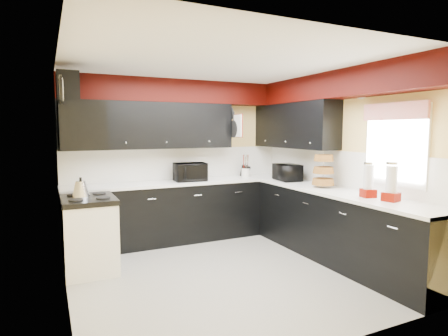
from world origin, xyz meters
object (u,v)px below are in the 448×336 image
Objects in this scene: microwave at (288,172)px; kettle at (81,189)px; toaster_oven at (190,172)px; utensil_crock at (246,173)px; knife_block at (245,171)px.

microwave is 2.22× the size of kettle.
toaster_oven is 1.01m from utensil_crock.
microwave reaches higher than kettle.
kettle is at bearing 170.47° from knife_block.
utensil_crock is at bearing 7.96° from toaster_oven.
microwave is 3.05m from kettle.
utensil_crock is (1.01, 0.05, -0.07)m from toaster_oven.
toaster_oven is at bearing -177.22° from utensil_crock.
microwave is 0.78m from utensil_crock.
kettle is at bearing -154.84° from toaster_oven.
microwave is 0.79m from knife_block.
microwave reaches higher than knife_block.
knife_block reaches higher than utensil_crock.
toaster_oven is at bearing 19.98° from kettle.
toaster_oven is 1.53m from microwave.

